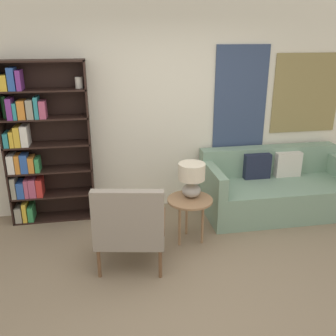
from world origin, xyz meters
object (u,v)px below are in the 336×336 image
(bookshelf, at_px, (36,145))
(armchair, at_px, (130,225))
(table_lamp, at_px, (192,177))
(side_table, at_px, (190,204))
(couch, at_px, (275,189))

(bookshelf, bearing_deg, armchair, -52.14)
(table_lamp, bearing_deg, bookshelf, 155.22)
(armchair, xyz_separation_m, side_table, (0.72, 0.44, -0.03))
(couch, height_order, side_table, couch)
(bookshelf, relative_size, armchair, 2.15)
(armchair, relative_size, table_lamp, 2.33)
(bookshelf, xyz_separation_m, side_table, (1.75, -0.88, -0.52))
(couch, bearing_deg, side_table, -156.23)
(side_table, distance_m, table_lamp, 0.31)
(armchair, height_order, table_lamp, table_lamp)
(bookshelf, xyz_separation_m, armchair, (1.03, -1.33, -0.49))
(bookshelf, distance_m, side_table, 2.03)
(side_table, bearing_deg, couch, 23.77)
(armchair, xyz_separation_m, table_lamp, (0.75, 0.51, 0.27))
(couch, bearing_deg, bookshelf, 174.51)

